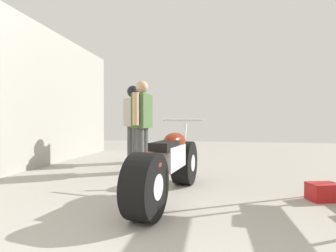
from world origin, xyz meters
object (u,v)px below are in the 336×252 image
object	(u,v)px
motorcycle_maroon_cruiser	(168,166)
mechanic_in_blue	(142,120)
mechanic_with_helmet	(133,117)
red_toolbox	(323,192)

from	to	relation	value
motorcycle_maroon_cruiser	mechanic_in_blue	bearing A→B (deg)	116.56
mechanic_in_blue	mechanic_with_helmet	size ratio (longest dim) A/B	0.96
mechanic_in_blue	mechanic_with_helmet	xyz separation A→B (m)	(-0.48, 0.95, 0.09)
mechanic_in_blue	red_toolbox	distance (m)	2.95
motorcycle_maroon_cruiser	mechanic_in_blue	world-z (taller)	mechanic_in_blue
motorcycle_maroon_cruiser	mechanic_in_blue	xyz separation A→B (m)	(-0.75, 1.50, 0.55)
mechanic_with_helmet	red_toolbox	xyz separation A→B (m)	(3.01, -2.21, -0.93)
mechanic_with_helmet	motorcycle_maroon_cruiser	bearing A→B (deg)	-63.38
mechanic_with_helmet	red_toolbox	size ratio (longest dim) A/B	5.28
motorcycle_maroon_cruiser	mechanic_in_blue	size ratio (longest dim) A/B	1.24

